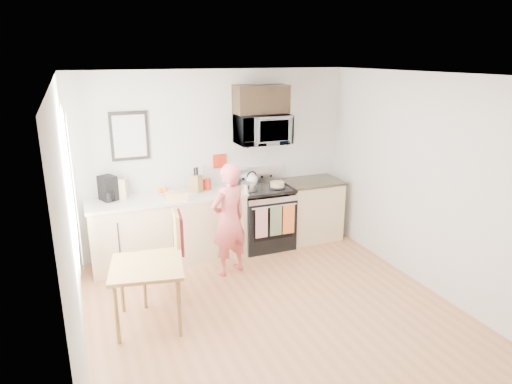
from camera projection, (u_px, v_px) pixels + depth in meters
name	position (u px, v px, depth m)	size (l,w,h in m)	color
floor	(282.00, 321.00, 4.97)	(4.60, 4.60, 0.00)	#A2653E
back_wall	(216.00, 161.00, 6.63)	(4.00, 0.04, 2.60)	silver
front_wall	(461.00, 332.00, 2.55)	(4.00, 0.04, 2.60)	silver
left_wall	(72.00, 237.00, 3.87)	(0.04, 4.60, 2.60)	silver
right_wall	(439.00, 188.00, 5.31)	(0.04, 4.60, 2.60)	silver
ceiling	(287.00, 76.00, 4.21)	(4.00, 4.60, 0.04)	white
window	(71.00, 185.00, 4.52)	(0.06, 1.40, 1.50)	silver
cabinet_left	(169.00, 230.00, 6.32)	(2.10, 0.60, 0.90)	#D4BF88
countertop_left	(167.00, 198.00, 6.19)	(2.14, 0.64, 0.04)	beige
cabinet_right	(311.00, 210.00, 7.12)	(0.84, 0.60, 0.90)	#D4BF88
countertop_right	(312.00, 182.00, 6.99)	(0.88, 0.64, 0.04)	black
range	(265.00, 218.00, 6.82)	(0.76, 0.70, 1.16)	black
microwave	(262.00, 129.00, 6.53)	(0.76, 0.51, 0.42)	silver
upper_cabinet	(261.00, 99.00, 6.45)	(0.76, 0.35, 0.40)	black
wall_art	(129.00, 136.00, 6.05)	(0.50, 0.04, 0.65)	black
wall_trivet	(220.00, 161.00, 6.63)	(0.20, 0.02, 0.20)	#A5210E
person	(229.00, 220.00, 5.88)	(0.54, 0.36, 1.49)	#DA3B3D
dining_table	(147.00, 272.00, 4.76)	(0.75, 0.75, 0.69)	brown
chair	(172.00, 243.00, 5.29)	(0.55, 0.50, 1.07)	brown
knife_block	(196.00, 183.00, 6.37)	(0.11, 0.15, 0.24)	brown
utensil_crock	(207.00, 179.00, 6.48)	(0.12, 0.12, 0.36)	#A5210E
fruit_bowl	(164.00, 192.00, 6.26)	(0.28, 0.28, 0.10)	white
milk_carton	(123.00, 189.00, 6.06)	(0.10, 0.10, 0.27)	tan
coffee_maker	(108.00, 189.00, 5.99)	(0.26, 0.30, 0.32)	black
bread_bag	(177.00, 197.00, 6.00)	(0.29, 0.14, 0.11)	tan
cake	(277.00, 185.00, 6.65)	(0.25, 0.25, 0.08)	black
kettle	(252.00, 179.00, 6.72)	(0.18, 0.18, 0.22)	white
pot	(249.00, 187.00, 6.49)	(0.22, 0.36, 0.11)	silver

